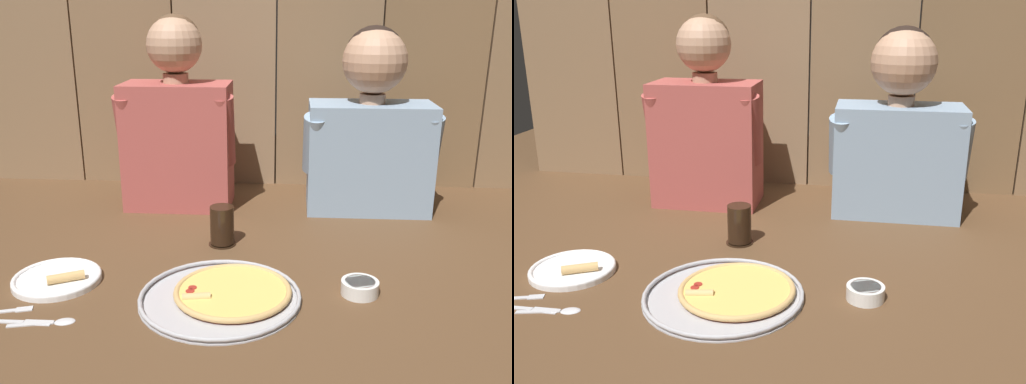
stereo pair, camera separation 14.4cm
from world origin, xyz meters
The scene contains 10 objects.
ground_plane centered at (0.00, 0.00, 0.00)m, with size 3.20×3.20×0.00m, color brown.
pizza_tray centered at (-0.08, -0.13, 0.01)m, with size 0.37×0.37×0.03m.
dinner_plate centered at (-0.50, -0.08, 0.01)m, with size 0.21×0.21×0.03m.
drinking_glass centered at (-0.13, 0.17, 0.06)m, with size 0.08×0.08×0.11m.
dipping_bowl centered at (0.23, -0.09, 0.02)m, with size 0.09×0.09×0.03m.
table_fork centered at (-0.56, -0.23, 0.00)m, with size 0.13×0.05×0.01m.
table_knife centered at (-0.51, -0.27, 0.00)m, with size 0.16×0.02×0.01m.
table_spoon centered at (-0.43, -0.26, 0.00)m, with size 0.14×0.05×0.01m.
diner_left centered at (-0.31, 0.50, 0.29)m, with size 0.38×0.20×0.62m.
diner_right centered at (0.31, 0.50, 0.28)m, with size 0.42×0.21×0.58m.
Camera 1 is at (0.06, -1.27, 0.63)m, focal length 39.29 mm.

